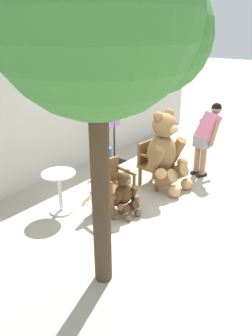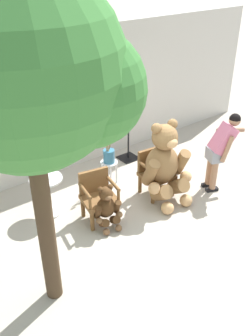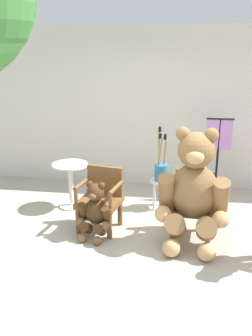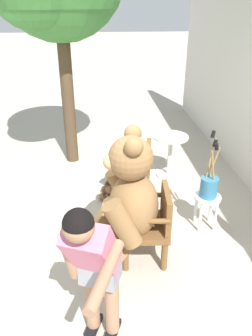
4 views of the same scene
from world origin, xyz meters
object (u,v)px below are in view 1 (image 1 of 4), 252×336
Objects in this scene: round_side_table at (60,188)px; clothing_display_stand at (114,132)px; teddy_bear_large at (165,151)px; wooden_chair_left at (112,184)px; patio_tree at (106,17)px; teddy_bear_small at (125,193)px; brush_bucket at (107,152)px; white_stool at (107,165)px; person_visitor at (207,133)px; wooden_chair_right at (153,162)px.

clothing_display_stand reaches higher than round_side_table.
wooden_chair_left is at bearing 168.17° from teddy_bear_large.
round_side_table is at bearing -162.61° from clothing_display_stand.
teddy_bear_small is at bearing 31.32° from patio_tree.
clothing_display_stand is at bearing 38.70° from wooden_chair_left.
wooden_chair_left is 0.56× the size of teddy_bear_large.
brush_bucket is 1.19× the size of round_side_table.
brush_bucket is at bearing 113.32° from teddy_bear_large.
white_stool is at bearing 45.39° from wooden_chair_left.
white_stool is at bearing 113.26° from teddy_bear_large.
clothing_display_stand is (0.43, 1.62, -0.03)m from teddy_bear_large.
wooden_chair_left is 1.00× the size of brush_bucket.
teddy_bear_large is at bearing 162.46° from person_visitor.
brush_bucket is at bearing 137.40° from person_visitor.
wooden_chair_right is 1.99m from round_side_table.
clothing_display_stand reaches higher than wooden_chair_right.
teddy_bear_small is (-1.29, -0.28, -0.08)m from wooden_chair_right.
wooden_chair_left is 0.21× the size of patio_tree.
person_visitor is (1.07, -0.34, 0.15)m from teddy_bear_large.
teddy_bear_large is 1.17m from brush_bucket.
person_visitor is 0.37× the size of patio_tree.
brush_bucket reaches higher than wooden_chair_left.
teddy_bear_large is (1.26, -0.26, 0.29)m from wooden_chair_left.
teddy_bear_small is (-1.27, -0.02, -0.37)m from teddy_bear_large.
teddy_bear_large reaches higher than wooden_chair_left.
teddy_bear_small is 0.57× the size of clothing_display_stand.
round_side_table is 2.43m from clothing_display_stand.
teddy_bear_large is 2.10m from round_side_table.
wooden_chair_right reaches higher than round_side_table.
teddy_bear_large is at bearing -105.00° from clothing_display_stand.
teddy_bear_large is 1.01× the size of person_visitor.
wooden_chair_right is 1.30m from person_visitor.
person_visitor is (2.33, -0.60, 0.44)m from wooden_chair_left.
round_side_table is (-2.94, 1.23, -0.46)m from person_visitor.
person_visitor is 2.10m from brush_bucket.
clothing_display_stand is at bearing 17.39° from round_side_table.
wooden_chair_left is 1.27m from wooden_chair_right.
brush_bucket is (-0.47, 0.81, 0.17)m from wooden_chair_right.
teddy_bear_large is 1.13× the size of clothing_display_stand.
teddy_bear_large reaches higher than teddy_bear_small.
wooden_chair_right is at bearing 12.41° from teddy_bear_small.
patio_tree reaches higher than brush_bucket.
white_stool is 0.64× the size of round_side_table.
person_visitor is (1.06, -0.60, 0.44)m from wooden_chair_right.
brush_bucket is 0.63× the size of clothing_display_stand.
brush_bucket is at bearing 53.26° from teddy_bear_small.
person_visitor is at bearing -22.69° from round_side_table.
patio_tree is 2.97× the size of clothing_display_stand.
wooden_chair_left is at bearing -134.54° from brush_bucket.
wooden_chair_left is 3.04m from patio_tree.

